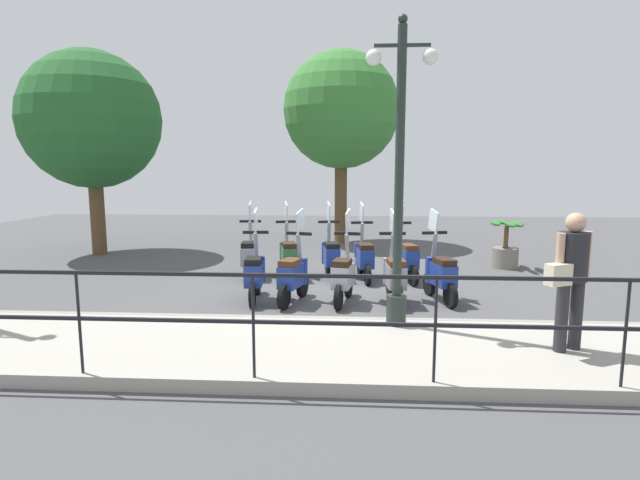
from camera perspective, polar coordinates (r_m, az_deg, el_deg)
The scene contains 18 objects.
ground_plane at distance 9.18m, azimuth 3.06°, elevation -5.78°, with size 28.00×28.00×0.00m, color #4C4C4F.
promenade_walkway at distance 6.14m, azimuth 2.79°, elevation -12.30°, with size 2.20×20.00×0.15m.
fence_railing at distance 4.89m, azimuth 2.70°, elevation -7.47°, with size 0.04×16.03×1.07m.
lamp_post_near at distance 6.54m, azimuth 9.00°, elevation 5.16°, with size 0.26×0.90×3.95m.
pedestrian_with_bag at distance 6.29m, azimuth 26.78°, elevation -3.21°, with size 0.49×0.60×1.59m.
tree_large at distance 13.99m, azimuth -24.66°, elevation 12.31°, with size 3.41×3.41×5.10m.
tree_distant at distance 14.75m, azimuth 2.45°, elevation 14.53°, with size 3.34×3.34×5.51m.
potted_palm at distance 11.85m, azimuth 20.44°, elevation -0.87°, with size 1.06×0.66×1.05m.
scooter_near_0 at distance 8.57m, azimuth 13.57°, elevation -3.72°, with size 1.21×0.52×1.54m.
scooter_near_1 at distance 8.33m, azimuth 8.51°, elevation -3.92°, with size 1.23×0.44×1.54m.
scooter_near_2 at distance 8.24m, azimuth 2.73°, elevation -3.97°, with size 1.22×0.48×1.54m.
scooter_near_3 at distance 8.24m, azimuth -3.07°, elevation -3.96°, with size 1.21×0.52×1.54m.
scooter_near_4 at distance 8.45m, azimuth -7.48°, elevation -3.72°, with size 1.23×0.44×1.54m.
scooter_far_0 at distance 9.92m, azimuth 9.72°, elevation -1.96°, with size 1.20×0.54×1.54m.
scooter_far_1 at distance 9.89m, azimuth 5.06°, elevation -1.91°, with size 1.23×0.46×1.54m.
scooter_far_2 at distance 10.00m, azimuth 1.23°, elevation -1.76°, with size 1.22×0.48×1.54m.
scooter_far_3 at distance 10.03m, azimuth -3.64°, elevation -1.74°, with size 1.21×0.51×1.54m.
scooter_far_4 at distance 10.19m, azimuth -8.06°, elevation -1.65°, with size 1.23×0.44×1.54m.
Camera 1 is at (-8.90, -0.06, 2.24)m, focal length 28.00 mm.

